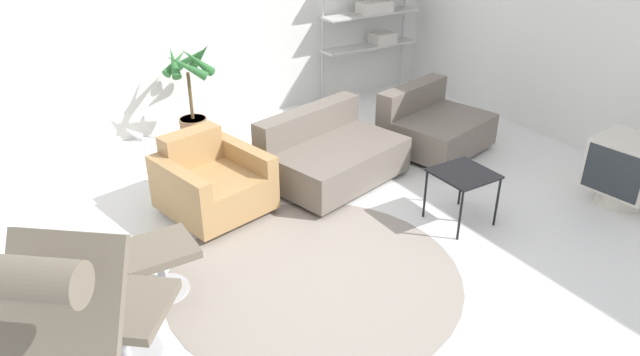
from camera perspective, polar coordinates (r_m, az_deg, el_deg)
The scene contains 13 objects.
ground_plane at distance 4.50m, azimuth 0.68°, elevation -7.21°, with size 12.00×12.00×0.00m, color white.
wall_back at distance 6.56m, azimuth -14.19°, elevation 16.44°, with size 12.00×0.09×2.80m.
wall_right at distance 6.33m, azimuth 28.46°, elevation 13.70°, with size 0.06×12.00×2.80m.
round_rug at distance 4.23m, azimuth -0.60°, elevation -9.73°, with size 2.16×2.16×0.01m.
lounge_chair at distance 3.13m, azimuth -23.49°, elevation -11.50°, with size 1.09×1.15×1.17m.
ottoman at distance 4.08m, azimuth -15.82°, elevation -7.69°, with size 0.49×0.42×0.38m.
armchair_red at distance 4.96m, azimuth -10.75°, elevation -0.70°, with size 0.94×0.95×0.68m.
couch_low at distance 5.43m, azimuth 1.03°, elevation 2.18°, with size 1.44×1.16×0.65m.
couch_second at distance 6.21m, azimuth 11.23°, elevation 4.98°, with size 1.19×1.10×0.65m.
side_table at distance 4.81m, azimuth 14.14°, elevation 0.05°, with size 0.46×0.46×0.46m.
crt_television at distance 5.65m, azimuth 28.29°, elevation 0.76°, with size 0.58×0.59×0.61m.
potted_plant at distance 6.33m, azimuth -12.75°, elevation 7.91°, with size 0.55×0.58×1.13m.
shelf_unit at distance 7.57m, azimuth 5.39°, elevation 15.69°, with size 1.34×0.28×1.76m.
Camera 1 is at (-2.00, -3.12, 2.55)m, focal length 32.00 mm.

